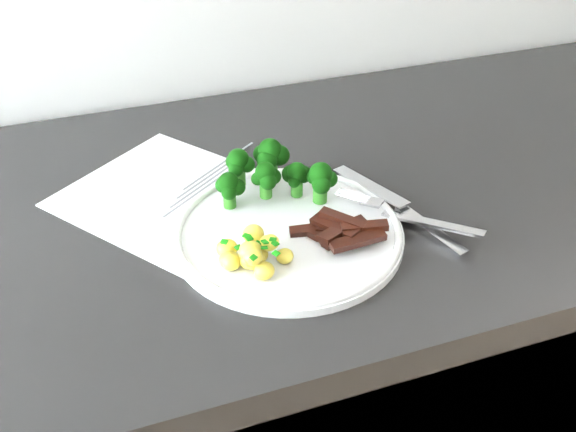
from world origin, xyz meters
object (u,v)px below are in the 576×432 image
at_px(recipe_paper, 191,204).
at_px(knife, 412,218).
at_px(fork, 411,216).
at_px(broccoli, 273,171).
at_px(beef_strips, 341,230).
at_px(counter, 256,426).
at_px(plate, 288,232).
at_px(potatoes, 252,254).

relative_size(recipe_paper, knife, 1.81).
height_order(recipe_paper, fork, fork).
relative_size(broccoli, beef_strips, 1.37).
relative_size(beef_strips, knife, 0.49).
distance_m(counter, fork, 0.51).
bearing_deg(recipe_paper, beef_strips, -42.59).
distance_m(plate, knife, 0.15).
bearing_deg(broccoli, knife, -34.21).
height_order(fork, knife, fork).
xyz_separation_m(potatoes, fork, (0.20, 0.01, -0.01)).
xyz_separation_m(counter, knife, (0.17, -0.11, 0.46)).
relative_size(counter, plate, 9.05).
bearing_deg(potatoes, plate, 38.51).
distance_m(recipe_paper, plate, 0.14).
relative_size(counter, broccoli, 16.94).
bearing_deg(counter, broccoli, -24.23).
xyz_separation_m(plate, fork, (0.14, -0.03, 0.01)).
bearing_deg(recipe_paper, potatoes, -76.16).
relative_size(plate, beef_strips, 2.56).
relative_size(potatoes, knife, 0.37).
distance_m(counter, plate, 0.47).
height_order(broccoli, potatoes, broccoli).
xyz_separation_m(fork, knife, (0.01, 0.01, -0.01)).
distance_m(counter, broccoli, 0.50).
xyz_separation_m(broccoli, knife, (0.14, -0.10, -0.04)).
relative_size(counter, knife, 11.39).
bearing_deg(beef_strips, recipe_paper, 137.41).
distance_m(counter, beef_strips, 0.49).
relative_size(beef_strips, fork, 0.71).
height_order(recipe_paper, plate, plate).
bearing_deg(beef_strips, potatoes, -173.02).
bearing_deg(counter, recipe_paper, 166.97).
xyz_separation_m(counter, recipe_paper, (-0.07, 0.02, 0.45)).
relative_size(potatoes, fork, 0.54).
relative_size(counter, potatoes, 30.56).
distance_m(broccoli, fork, 0.17).
height_order(beef_strips, fork, beef_strips).
distance_m(fork, knife, 0.01).
height_order(counter, fork, fork).
bearing_deg(fork, counter, 144.69).
distance_m(recipe_paper, broccoli, 0.11).
distance_m(plate, fork, 0.14).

